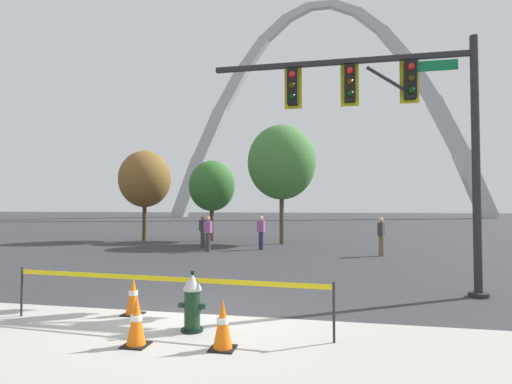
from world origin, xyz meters
The scene contains 15 objects.
ground_plane centered at (0.00, 0.00, 0.00)m, with size 240.00×240.00×0.00m, color #333335.
fire_hydrant centered at (0.23, -1.08, 0.47)m, with size 0.46×0.48×0.99m.
caution_tape_barrier centered at (-0.35, -1.03, 0.64)m, with size 5.76×0.38×0.91m.
traffic_cone_by_hydrant centered at (0.95, -1.80, 0.36)m, with size 0.36×0.36×0.73m.
traffic_cone_mid_sidewalk centered at (-1.22, -0.37, 0.36)m, with size 0.36×0.36×0.73m.
traffic_cone_curb_edge centered at (-0.33, -1.91, 0.36)m, with size 0.36×0.36×0.73m.
traffic_signal_gantry centered at (3.95, 2.58, 4.27)m, with size 6.42×0.44×6.00m.
monument_arch centered at (0.00, 65.32, 17.68)m, with size 56.72×2.46×39.60m.
tree_far_left centered at (-8.67, 14.77, 3.67)m, with size 3.07×3.07×5.37m.
tree_left_mid centered at (-4.68, 15.36, 3.25)m, with size 2.71×2.71×4.75m.
tree_center_left centered at (-0.39, 14.36, 4.45)m, with size 3.71×3.71×6.50m.
pedestrian_walking_left centered at (4.35, 9.91, 0.82)m, with size 0.32×0.39×1.59m.
pedestrian_standing_center centered at (-3.94, 11.60, 0.82)m, with size 0.38×0.38×1.59m.
pedestrian_walking_right centered at (-0.97, 11.35, 0.82)m, with size 0.38×0.28×1.59m.
pedestrian_near_trees centered at (-3.17, 10.07, 0.82)m, with size 0.38×0.28×1.59m.
Camera 1 is at (2.57, -7.42, 2.05)m, focal length 28.28 mm.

